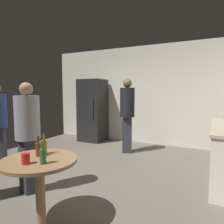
{
  "coord_description": "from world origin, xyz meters",
  "views": [
    {
      "loc": [
        2.01,
        -2.95,
        1.44
      ],
      "look_at": [
        0.27,
        0.5,
        1.06
      ],
      "focal_mm": 33.14,
      "sensor_mm": 36.0,
      "label": 1
    }
  ],
  "objects_px": {
    "foreground_table": "(40,169)",
    "beer_bottle_green": "(43,155)",
    "refrigerator": "(93,110)",
    "person_in_gray_shirt": "(28,129)",
    "plastic_cup_red": "(26,159)",
    "person_in_black_shirt": "(127,110)",
    "beer_bottle_amber": "(44,147)",
    "beer_bottle_brown": "(39,149)"
  },
  "relations": [
    {
      "from": "foreground_table",
      "to": "beer_bottle_green",
      "type": "height_order",
      "value": "beer_bottle_green"
    },
    {
      "from": "refrigerator",
      "to": "person_in_gray_shirt",
      "type": "xyz_separation_m",
      "value": [
        0.88,
        -3.12,
        0.02
      ]
    },
    {
      "from": "plastic_cup_red",
      "to": "person_in_black_shirt",
      "type": "relative_size",
      "value": 0.06
    },
    {
      "from": "beer_bottle_amber",
      "to": "beer_bottle_brown",
      "type": "bearing_deg",
      "value": -83.6
    },
    {
      "from": "foreground_table",
      "to": "beer_bottle_amber",
      "type": "xyz_separation_m",
      "value": [
        -0.09,
        0.16,
        0.19
      ]
    },
    {
      "from": "refrigerator",
      "to": "beer_bottle_amber",
      "type": "distance_m",
      "value": 3.75
    },
    {
      "from": "refrigerator",
      "to": "person_in_black_shirt",
      "type": "distance_m",
      "value": 1.55
    },
    {
      "from": "refrigerator",
      "to": "beer_bottle_amber",
      "type": "bearing_deg",
      "value": -66.37
    },
    {
      "from": "refrigerator",
      "to": "beer_bottle_amber",
      "type": "height_order",
      "value": "refrigerator"
    },
    {
      "from": "foreground_table",
      "to": "person_in_black_shirt",
      "type": "height_order",
      "value": "person_in_black_shirt"
    },
    {
      "from": "refrigerator",
      "to": "person_in_gray_shirt",
      "type": "relative_size",
      "value": 1.14
    },
    {
      "from": "refrigerator",
      "to": "beer_bottle_green",
      "type": "height_order",
      "value": "refrigerator"
    },
    {
      "from": "beer_bottle_green",
      "to": "person_in_gray_shirt",
      "type": "relative_size",
      "value": 0.15
    },
    {
      "from": "plastic_cup_red",
      "to": "person_in_black_shirt",
      "type": "xyz_separation_m",
      "value": [
        -0.21,
        3.09,
        0.23
      ]
    },
    {
      "from": "beer_bottle_green",
      "to": "plastic_cup_red",
      "type": "distance_m",
      "value": 0.17
    },
    {
      "from": "refrigerator",
      "to": "beer_bottle_brown",
      "type": "relative_size",
      "value": 7.83
    },
    {
      "from": "beer_bottle_green",
      "to": "person_in_gray_shirt",
      "type": "distance_m",
      "value": 1.04
    },
    {
      "from": "beer_bottle_green",
      "to": "person_in_gray_shirt",
      "type": "xyz_separation_m",
      "value": [
        -0.86,
        0.57,
        0.1
      ]
    },
    {
      "from": "beer_bottle_amber",
      "to": "plastic_cup_red",
      "type": "distance_m",
      "value": 0.35
    },
    {
      "from": "person_in_gray_shirt",
      "to": "beer_bottle_amber",
      "type": "bearing_deg",
      "value": -18.51
    },
    {
      "from": "foreground_table",
      "to": "beer_bottle_brown",
      "type": "distance_m",
      "value": 0.21
    },
    {
      "from": "foreground_table",
      "to": "beer_bottle_green",
      "type": "relative_size",
      "value": 3.48
    },
    {
      "from": "beer_bottle_amber",
      "to": "plastic_cup_red",
      "type": "bearing_deg",
      "value": -75.08
    },
    {
      "from": "beer_bottle_brown",
      "to": "plastic_cup_red",
      "type": "height_order",
      "value": "beer_bottle_brown"
    },
    {
      "from": "beer_bottle_brown",
      "to": "plastic_cup_red",
      "type": "xyz_separation_m",
      "value": [
        0.08,
        -0.24,
        -0.03
      ]
    },
    {
      "from": "foreground_table",
      "to": "plastic_cup_red",
      "type": "distance_m",
      "value": 0.24
    },
    {
      "from": "beer_bottle_green",
      "to": "person_in_black_shirt",
      "type": "relative_size",
      "value": 0.13
    },
    {
      "from": "beer_bottle_brown",
      "to": "beer_bottle_green",
      "type": "distance_m",
      "value": 0.27
    },
    {
      "from": "beer_bottle_brown",
      "to": "beer_bottle_amber",
      "type": "bearing_deg",
      "value": 96.4
    },
    {
      "from": "person_in_black_shirt",
      "to": "beer_bottle_brown",
      "type": "bearing_deg",
      "value": -19.48
    },
    {
      "from": "beer_bottle_brown",
      "to": "person_in_gray_shirt",
      "type": "distance_m",
      "value": 0.77
    },
    {
      "from": "person_in_black_shirt",
      "to": "person_in_gray_shirt",
      "type": "distance_m",
      "value": 2.49
    },
    {
      "from": "foreground_table",
      "to": "person_in_black_shirt",
      "type": "bearing_deg",
      "value": 94.03
    },
    {
      "from": "beer_bottle_amber",
      "to": "beer_bottle_green",
      "type": "height_order",
      "value": "same"
    },
    {
      "from": "plastic_cup_red",
      "to": "person_in_gray_shirt",
      "type": "distance_m",
      "value": 0.98
    },
    {
      "from": "person_in_black_shirt",
      "to": "beer_bottle_amber",
      "type": "bearing_deg",
      "value": -19.61
    },
    {
      "from": "beer_bottle_brown",
      "to": "person_in_black_shirt",
      "type": "height_order",
      "value": "person_in_black_shirt"
    },
    {
      "from": "refrigerator",
      "to": "person_in_gray_shirt",
      "type": "distance_m",
      "value": 3.24
    },
    {
      "from": "beer_bottle_brown",
      "to": "person_in_gray_shirt",
      "type": "height_order",
      "value": "person_in_gray_shirt"
    },
    {
      "from": "beer_bottle_brown",
      "to": "person_in_gray_shirt",
      "type": "xyz_separation_m",
      "value": [
        -0.64,
        0.42,
        0.1
      ]
    },
    {
      "from": "person_in_gray_shirt",
      "to": "foreground_table",
      "type": "bearing_deg",
      "value": -25.39
    },
    {
      "from": "foreground_table",
      "to": "beer_bottle_amber",
      "type": "bearing_deg",
      "value": 118.14
    }
  ]
}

